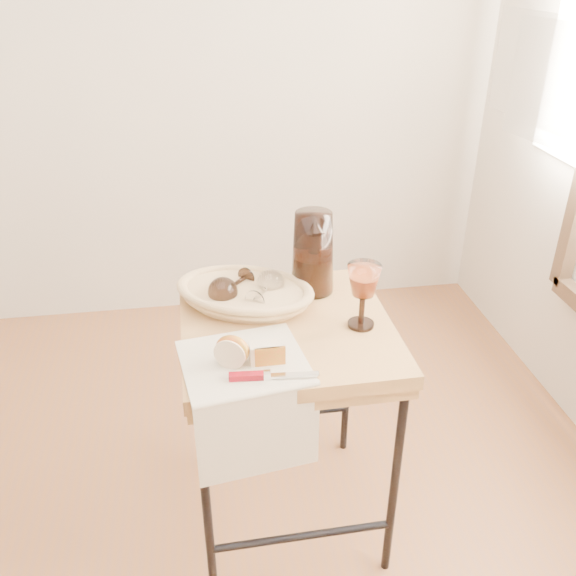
{
  "coord_description": "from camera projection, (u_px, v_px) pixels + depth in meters",
  "views": [
    {
      "loc": [
        0.45,
        -0.92,
        1.58
      ],
      "look_at": [
        0.66,
        0.42,
        0.83
      ],
      "focal_mm": 38.1,
      "sensor_mm": 36.0,
      "label": 1
    }
  ],
  "objects": [
    {
      "name": "table_knife",
      "position": [
        270.0,
        375.0,
        1.4
      ],
      "size": [
        0.2,
        0.04,
        0.02
      ],
      "primitive_type": null,
      "rotation": [
        0.0,
        0.0,
        -0.08
      ],
      "color": "silver",
      "rests_on": "tea_towel"
    },
    {
      "name": "apple_wedge",
      "position": [
        265.0,
        353.0,
        1.45
      ],
      "size": [
        0.07,
        0.04,
        0.05
      ],
      "primitive_type": "cube",
      "rotation": [
        0.0,
        0.0,
        0.01
      ],
      "color": "beige",
      "rests_on": "tea_towel"
    },
    {
      "name": "wine_goblet",
      "position": [
        363.0,
        296.0,
        1.57
      ],
      "size": [
        0.11,
        0.11,
        0.18
      ],
      "primitive_type": null,
      "rotation": [
        0.0,
        0.0,
        0.34
      ],
      "color": "white",
      "rests_on": "side_table"
    },
    {
      "name": "goblet_lying_a",
      "position": [
        233.0,
        285.0,
        1.69
      ],
      "size": [
        0.15,
        0.15,
        0.08
      ],
      "primitive_type": null,
      "rotation": [
        0.0,
        0.0,
        3.97
      ],
      "color": "#39261C",
      "rests_on": "bread_basket"
    },
    {
      "name": "bread_basket",
      "position": [
        245.0,
        295.0,
        1.7
      ],
      "size": [
        0.41,
        0.36,
        0.06
      ],
      "primitive_type": null,
      "rotation": [
        0.0,
        0.0,
        -0.44
      ],
      "color": "#A0824B",
      "rests_on": "side_table"
    },
    {
      "name": "side_table",
      "position": [
        287.0,
        426.0,
        1.79
      ],
      "size": [
        0.56,
        0.56,
        0.71
      ],
      "primitive_type": null,
      "rotation": [
        0.0,
        0.0,
        0.01
      ],
      "color": "brown",
      "rests_on": "floor"
    },
    {
      "name": "pitcher",
      "position": [
        313.0,
        252.0,
        1.72
      ],
      "size": [
        0.19,
        0.26,
        0.28
      ],
      "primitive_type": null,
      "rotation": [
        0.0,
        0.0,
        0.1
      ],
      "color": "black",
      "rests_on": "side_table"
    },
    {
      "name": "goblet_lying_b",
      "position": [
        264.0,
        290.0,
        1.67
      ],
      "size": [
        0.13,
        0.15,
        0.08
      ],
      "primitive_type": null,
      "rotation": [
        0.0,
        0.0,
        1.02
      ],
      "color": "white",
      "rests_on": "bread_basket"
    },
    {
      "name": "wall_back",
      "position": [
        68.0,
        15.0,
        2.39
      ],
      "size": [
        3.6,
        0.0,
        2.7
      ],
      "primitive_type": "cube",
      "color": "#BDB3A2",
      "rests_on": "ground"
    },
    {
      "name": "apple_half",
      "position": [
        233.0,
        350.0,
        1.44
      ],
      "size": [
        0.09,
        0.07,
        0.08
      ],
      "primitive_type": "ellipsoid",
      "rotation": [
        0.0,
        0.0,
        -0.42
      ],
      "color": "#B92F15",
      "rests_on": "tea_towel"
    },
    {
      "name": "tea_towel",
      "position": [
        244.0,
        362.0,
        1.46
      ],
      "size": [
        0.33,
        0.3,
        0.01
      ],
      "primitive_type": "cube",
      "rotation": [
        0.0,
        0.0,
        0.14
      ],
      "color": "beige",
      "rests_on": "side_table"
    }
  ]
}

